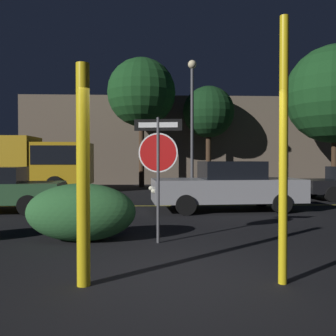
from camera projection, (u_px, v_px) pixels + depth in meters
ground_plane at (178, 277)px, 5.13m from camera, size 260.00×260.00×0.00m
road_center_stripe at (162, 206)px, 13.03m from camera, size 32.79×0.12×0.01m
stop_sign at (158, 154)px, 7.18m from camera, size 0.92×0.15×2.42m
yellow_pole_left at (83, 175)px, 4.73m from camera, size 0.17×0.17×2.82m
yellow_pole_right at (283, 151)px, 4.80m from camera, size 0.11×0.11×3.44m
hedge_bush_1 at (81, 212)px, 7.36m from camera, size 2.15×1.16×1.14m
passing_car_2 at (227, 186)px, 11.78m from camera, size 4.85×2.15×1.56m
delivery_truck at (20, 161)px, 18.64m from camera, size 7.23×2.65×2.75m
street_lamp at (192, 108)px, 18.85m from camera, size 0.43×0.43×6.62m
tree_0 at (141, 93)px, 22.10m from camera, size 4.04×4.04×7.62m
tree_1 at (335, 95)px, 21.20m from camera, size 5.54×5.54×8.09m
tree_2 at (209, 112)px, 23.11m from camera, size 3.18×3.18×6.16m
building_backdrop at (191, 141)px, 25.99m from camera, size 22.48×3.20×5.79m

